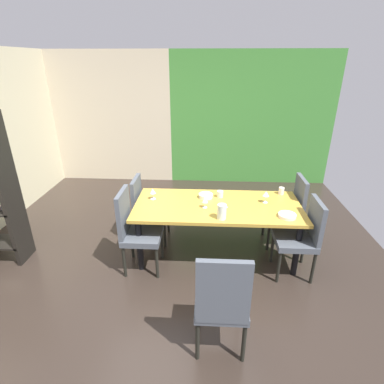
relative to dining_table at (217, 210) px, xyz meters
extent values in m
cube|color=#2B231D|center=(-0.53, -0.40, -0.65)|extent=(5.58, 6.18, 0.02)
cube|color=beige|center=(-2.10, 2.64, 0.62)|extent=(2.44, 0.10, 2.52)
cube|color=#3D8033|center=(0.69, 2.64, 0.62)|extent=(3.14, 0.10, 2.52)
cube|color=#B99036|center=(0.00, 0.00, 0.05)|extent=(2.02, 0.92, 0.04)
cylinder|color=black|center=(-0.91, 0.36, -0.30)|extent=(0.07, 0.07, 0.68)
cylinder|color=black|center=(0.91, 0.36, -0.30)|extent=(0.07, 0.07, 0.68)
cylinder|color=black|center=(-0.91, -0.36, -0.30)|extent=(0.07, 0.07, 0.68)
cylinder|color=black|center=(0.91, -0.36, -0.30)|extent=(0.07, 0.07, 0.68)
cube|color=#454B53|center=(-0.88, 0.32, -0.20)|extent=(0.44, 0.44, 0.07)
cube|color=#454B53|center=(-1.08, 0.32, 0.04)|extent=(0.05, 0.42, 0.47)
cylinder|color=black|center=(-0.69, 0.51, -0.44)|extent=(0.04, 0.04, 0.41)
cylinder|color=black|center=(-0.69, 0.13, -0.44)|extent=(0.04, 0.04, 0.41)
cylinder|color=black|center=(-1.07, 0.51, -0.44)|extent=(0.04, 0.04, 0.41)
cylinder|color=black|center=(-1.07, 0.13, -0.44)|extent=(0.04, 0.04, 0.41)
cube|color=#454B53|center=(0.88, -0.32, -0.20)|extent=(0.44, 0.44, 0.07)
cube|color=#454B53|center=(1.08, -0.32, 0.05)|extent=(0.05, 0.42, 0.50)
cylinder|color=black|center=(0.69, -0.51, -0.44)|extent=(0.04, 0.04, 0.41)
cylinder|color=black|center=(0.69, -0.13, -0.44)|extent=(0.04, 0.04, 0.41)
cylinder|color=black|center=(1.07, -0.51, -0.44)|extent=(0.04, 0.04, 0.41)
cylinder|color=black|center=(1.07, -0.13, -0.44)|extent=(0.04, 0.04, 0.41)
cube|color=#454B53|center=(0.01, -1.33, -0.20)|extent=(0.44, 0.44, 0.07)
cube|color=#454B53|center=(0.01, -1.53, 0.09)|extent=(0.42, 0.05, 0.58)
cylinder|color=black|center=(-0.18, -1.14, -0.44)|extent=(0.04, 0.04, 0.41)
cylinder|color=black|center=(0.20, -1.14, -0.44)|extent=(0.04, 0.04, 0.41)
cylinder|color=black|center=(-0.18, -1.52, -0.44)|extent=(0.04, 0.04, 0.41)
cylinder|color=black|center=(0.20, -1.52, -0.44)|extent=(0.04, 0.04, 0.41)
cube|color=#454B53|center=(-0.88, -0.32, -0.20)|extent=(0.44, 0.44, 0.07)
cube|color=#454B53|center=(-1.08, -0.32, 0.08)|extent=(0.05, 0.42, 0.56)
cylinder|color=black|center=(-0.69, -0.13, -0.44)|extent=(0.04, 0.04, 0.41)
cylinder|color=black|center=(-0.69, -0.51, -0.44)|extent=(0.04, 0.04, 0.41)
cylinder|color=black|center=(-1.07, -0.13, -0.44)|extent=(0.04, 0.04, 0.41)
cylinder|color=black|center=(-1.07, -0.51, -0.44)|extent=(0.04, 0.04, 0.41)
cube|color=#454B53|center=(0.88, 0.32, -0.20)|extent=(0.44, 0.44, 0.07)
cube|color=#454B53|center=(1.08, 0.32, 0.06)|extent=(0.05, 0.42, 0.52)
cylinder|color=black|center=(0.69, 0.13, -0.44)|extent=(0.04, 0.04, 0.41)
cylinder|color=black|center=(0.69, 0.51, -0.44)|extent=(0.04, 0.04, 0.41)
cylinder|color=black|center=(1.07, 0.13, -0.44)|extent=(0.04, 0.04, 0.41)
cylinder|color=black|center=(1.07, 0.51, -0.44)|extent=(0.04, 0.04, 0.41)
cube|color=black|center=(-2.43, -0.23, 0.28)|extent=(0.05, 0.34, 1.84)
cylinder|color=silver|center=(-0.81, 0.12, 0.08)|extent=(0.07, 0.07, 0.00)
cylinder|color=silver|center=(-0.81, 0.12, 0.12)|extent=(0.01, 0.01, 0.08)
cone|color=silver|center=(-0.81, 0.12, 0.19)|extent=(0.07, 0.07, 0.06)
cylinder|color=silver|center=(0.59, 0.09, 0.08)|extent=(0.06, 0.06, 0.00)
cylinder|color=silver|center=(0.59, 0.09, 0.12)|extent=(0.01, 0.01, 0.09)
cone|color=silver|center=(0.59, 0.09, 0.19)|extent=(0.08, 0.08, 0.06)
cylinder|color=silver|center=(-0.16, -0.09, 0.08)|extent=(0.06, 0.06, 0.00)
cylinder|color=silver|center=(-0.16, -0.09, 0.11)|extent=(0.01, 0.01, 0.07)
cone|color=silver|center=(-0.16, -0.09, 0.18)|extent=(0.07, 0.07, 0.07)
cylinder|color=silver|center=(-0.15, 0.20, 0.10)|extent=(0.18, 0.18, 0.05)
cylinder|color=#F6DECF|center=(0.77, -0.27, 0.09)|extent=(0.20, 0.20, 0.04)
cylinder|color=silver|center=(0.84, 0.37, 0.12)|extent=(0.07, 0.07, 0.09)
cylinder|color=silver|center=(0.03, 0.23, 0.12)|extent=(0.08, 0.08, 0.08)
cylinder|color=silver|center=(0.03, -0.35, 0.16)|extent=(0.10, 0.10, 0.17)
cone|color=silver|center=(0.08, -0.35, 0.23)|extent=(0.04, 0.04, 0.03)
camera|label=1|loc=(-0.13, -3.29, 1.69)|focal=28.00mm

